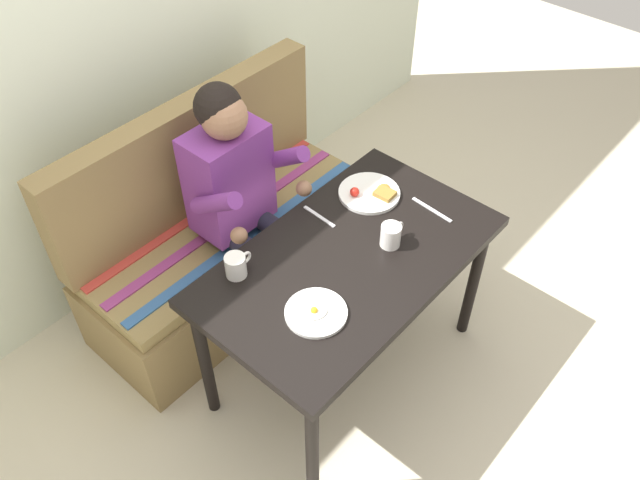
% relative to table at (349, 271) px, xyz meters
% --- Properties ---
extents(ground_plane, '(8.00, 8.00, 0.00)m').
position_rel_table_xyz_m(ground_plane, '(0.00, 0.00, -0.65)').
color(ground_plane, beige).
extents(back_wall, '(4.40, 0.10, 2.60)m').
position_rel_table_xyz_m(back_wall, '(0.00, 1.27, 0.65)').
color(back_wall, silver).
rests_on(back_wall, ground).
extents(table, '(1.20, 0.70, 0.73)m').
position_rel_table_xyz_m(table, '(0.00, 0.00, 0.00)').
color(table, black).
rests_on(table, ground).
extents(couch, '(1.44, 0.56, 1.00)m').
position_rel_table_xyz_m(couch, '(0.00, 0.76, -0.32)').
color(couch, olive).
rests_on(couch, ground).
extents(person, '(0.45, 0.61, 1.21)m').
position_rel_table_xyz_m(person, '(-0.01, 0.59, 0.09)').
color(person, '#773389').
rests_on(person, ground).
extents(plate_breakfast, '(0.26, 0.26, 0.05)m').
position_rel_table_xyz_m(plate_breakfast, '(0.33, 0.16, 0.09)').
color(plate_breakfast, white).
rests_on(plate_breakfast, table).
extents(plate_eggs, '(0.22, 0.22, 0.04)m').
position_rel_table_xyz_m(plate_eggs, '(-0.29, -0.09, 0.09)').
color(plate_eggs, white).
rests_on(plate_eggs, table).
extents(coffee_mug, '(0.12, 0.08, 0.09)m').
position_rel_table_xyz_m(coffee_mug, '(-0.35, 0.26, 0.13)').
color(coffee_mug, white).
rests_on(coffee_mug, table).
extents(coffee_mug_second, '(0.12, 0.08, 0.09)m').
position_rel_table_xyz_m(coffee_mug_second, '(0.16, -0.08, 0.13)').
color(coffee_mug_second, white).
rests_on(coffee_mug_second, table).
extents(fork, '(0.02, 0.17, 0.00)m').
position_rel_table_xyz_m(fork, '(0.09, 0.23, 0.08)').
color(fork, silver).
rests_on(fork, table).
extents(knife, '(0.03, 0.20, 0.00)m').
position_rel_table_xyz_m(knife, '(0.43, -0.09, 0.08)').
color(knife, silver).
rests_on(knife, table).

